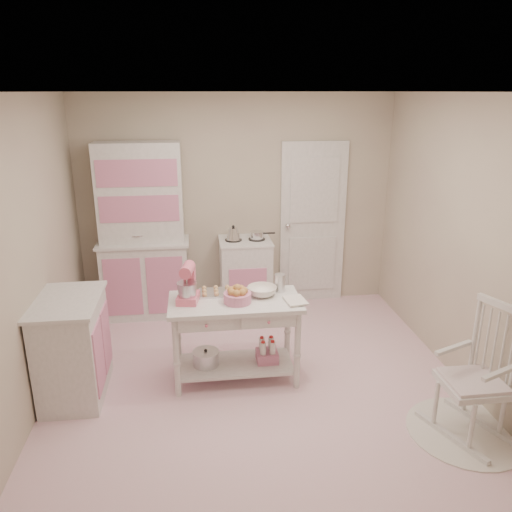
# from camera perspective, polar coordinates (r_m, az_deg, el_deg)

# --- Properties ---
(room_shell) EXTENTS (3.84, 3.84, 2.62)m
(room_shell) POSITION_cam_1_polar(r_m,az_deg,el_deg) (4.21, 0.07, 5.19)
(room_shell) COLOR pink
(room_shell) RESTS_ON ground
(door) EXTENTS (0.82, 0.05, 2.04)m
(door) POSITION_cam_1_polar(r_m,az_deg,el_deg) (6.32, 6.49, 3.69)
(door) COLOR white
(door) RESTS_ON ground
(hutch) EXTENTS (1.06, 0.50, 2.08)m
(hutch) POSITION_cam_1_polar(r_m,az_deg,el_deg) (5.97, -12.85, 2.67)
(hutch) COLOR white
(hutch) RESTS_ON ground
(stove) EXTENTS (0.62, 0.57, 0.92)m
(stove) POSITION_cam_1_polar(r_m,az_deg,el_deg) (6.10, -1.22, -2.26)
(stove) COLOR white
(stove) RESTS_ON ground
(base_cabinet) EXTENTS (0.54, 0.84, 0.92)m
(base_cabinet) POSITION_cam_1_polar(r_m,az_deg,el_deg) (4.74, -20.20, -9.80)
(base_cabinet) COLOR white
(base_cabinet) RESTS_ON ground
(lace_rug) EXTENTS (0.92, 0.92, 0.01)m
(lace_rug) POSITION_cam_1_polar(r_m,az_deg,el_deg) (4.57, 22.78, -17.99)
(lace_rug) COLOR white
(lace_rug) RESTS_ON ground
(rocking_chair) EXTENTS (0.72, 0.85, 1.10)m
(rocking_chair) POSITION_cam_1_polar(r_m,az_deg,el_deg) (4.28, 23.69, -12.06)
(rocking_chair) COLOR white
(rocking_chair) RESTS_ON ground
(work_table) EXTENTS (1.20, 0.60, 0.80)m
(work_table) POSITION_cam_1_polar(r_m,az_deg,el_deg) (4.72, -2.36, -9.53)
(work_table) COLOR white
(work_table) RESTS_ON ground
(stand_mixer) EXTENTS (0.25, 0.31, 0.34)m
(stand_mixer) POSITION_cam_1_polar(r_m,az_deg,el_deg) (4.49, -7.83, -3.20)
(stand_mixer) COLOR #EF6583
(stand_mixer) RESTS_ON work_table
(cookie_tray) EXTENTS (0.34, 0.24, 0.02)m
(cookie_tray) POSITION_cam_1_polar(r_m,az_deg,el_deg) (4.70, -4.44, -4.19)
(cookie_tray) COLOR silver
(cookie_tray) RESTS_ON work_table
(bread_basket) EXTENTS (0.25, 0.25, 0.09)m
(bread_basket) POSITION_cam_1_polar(r_m,az_deg,el_deg) (4.49, -2.13, -4.78)
(bread_basket) COLOR pink
(bread_basket) RESTS_ON work_table
(mixing_bowl) EXTENTS (0.27, 0.27, 0.09)m
(mixing_bowl) POSITION_cam_1_polar(r_m,az_deg,el_deg) (4.63, 0.69, -4.04)
(mixing_bowl) COLOR white
(mixing_bowl) RESTS_ON work_table
(metal_pitcher) EXTENTS (0.10, 0.10, 0.17)m
(metal_pitcher) POSITION_cam_1_polar(r_m,az_deg,el_deg) (4.72, 2.73, -3.08)
(metal_pitcher) COLOR silver
(metal_pitcher) RESTS_ON work_table
(recipe_book) EXTENTS (0.21, 0.26, 0.02)m
(recipe_book) POSITION_cam_1_polar(r_m,az_deg,el_deg) (4.49, 3.45, -5.25)
(recipe_book) COLOR white
(recipe_book) RESTS_ON work_table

